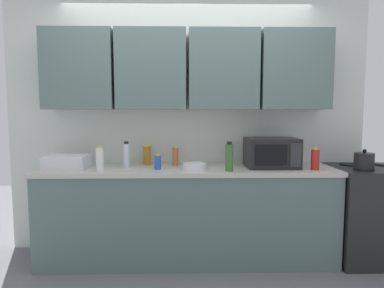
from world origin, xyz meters
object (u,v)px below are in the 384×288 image
at_px(stove_range, 371,213).
at_px(dish_rack, 67,162).
at_px(bottle_green_oil, 229,157).
at_px(microwave, 271,153).
at_px(kettle, 364,161).
at_px(bottle_amber_vinegar, 147,155).
at_px(bowl_ceramic_small, 194,166).
at_px(bottle_spice_jar, 175,156).
at_px(bottle_white_jar, 100,159).
at_px(bottle_blue_cleaner, 158,162).
at_px(bottle_clear_tall, 127,155).
at_px(bottle_red_sauce, 315,159).

relative_size(stove_range, dish_rack, 2.40).
bearing_deg(bottle_green_oil, microwave, 25.20).
distance_m(kettle, bottle_amber_vinegar, 2.04).
bearing_deg(bowl_ceramic_small, bottle_spice_jar, 124.69).
distance_m(bottle_white_jar, bottle_spice_jar, 0.73).
height_order(kettle, bottle_blue_cleaner, kettle).
distance_m(dish_rack, bottle_blue_cleaner, 0.86).
height_order(microwave, bottle_spice_jar, microwave).
distance_m(bottle_spice_jar, bowl_ceramic_small, 0.32).
bearing_deg(bottle_clear_tall, bottle_red_sauce, -4.88).
relative_size(bottle_clear_tall, bottle_red_sauce, 1.24).
distance_m(bottle_blue_cleaner, bowl_ceramic_small, 0.34).
relative_size(bottle_clear_tall, bottle_blue_cleaner, 1.77).
height_order(kettle, dish_rack, kettle).
bearing_deg(microwave, bottle_green_oil, -154.80).
bearing_deg(kettle, microwave, 168.43).
bearing_deg(bottle_clear_tall, bottle_blue_cleaner, -16.52).
distance_m(bottle_red_sauce, bowl_ceramic_small, 1.10).
bearing_deg(bottle_red_sauce, bowl_ceramic_small, 178.93).
bearing_deg(dish_rack, bottle_red_sauce, -3.68).
xyz_separation_m(bottle_red_sauce, bowl_ceramic_small, (-1.10, 0.02, -0.06)).
xyz_separation_m(bottle_clear_tall, bottle_green_oil, (0.95, -0.20, 0.00)).
distance_m(bottle_green_oil, bowl_ceramic_small, 0.33).
xyz_separation_m(bottle_white_jar, bottle_spice_jar, (0.67, 0.30, -0.02)).
bearing_deg(bottle_clear_tall, bottle_amber_vinegar, 48.36).
relative_size(dish_rack, bottle_amber_vinegar, 1.89).
relative_size(microwave, bottle_blue_cleaner, 3.40).
height_order(bottle_clear_tall, bottle_red_sauce, bottle_clear_tall).
distance_m(stove_range, bottle_green_oil, 1.53).
distance_m(stove_range, kettle, 0.58).
bearing_deg(bottle_clear_tall, kettle, -4.21).
bearing_deg(bottle_white_jar, bowl_ceramic_small, 2.73).
distance_m(dish_rack, bottle_amber_vinegar, 0.75).
bearing_deg(bottle_red_sauce, bottle_clear_tall, 175.12).
bearing_deg(kettle, bottle_blue_cleaner, 177.83).
relative_size(bottle_amber_vinegar, bowl_ceramic_small, 0.94).
bearing_deg(dish_rack, microwave, 0.15).
relative_size(bottle_clear_tall, bottle_green_oil, 0.94).
bearing_deg(bottle_blue_cleaner, bottle_amber_vinegar, 114.92).
height_order(dish_rack, bottle_green_oil, bottle_green_oil).
bearing_deg(kettle, bottle_white_jar, -179.82).
relative_size(dish_rack, bowl_ceramic_small, 1.78).
distance_m(microwave, bottle_blue_cleaner, 1.08).
distance_m(dish_rack, bottle_spice_jar, 1.02).
bearing_deg(bottle_clear_tall, bowl_ceramic_small, -11.32).
bearing_deg(bottle_amber_vinegar, bottle_red_sauce, -12.24).
bearing_deg(microwave, bowl_ceramic_small, -169.83).
distance_m(microwave, bottle_clear_tall, 1.38).
bearing_deg(bottle_white_jar, microwave, 6.22).
bearing_deg(kettle, bottle_clear_tall, 175.79).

